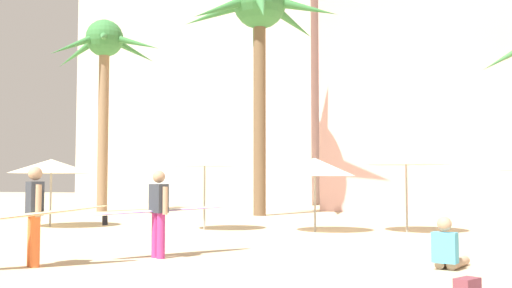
% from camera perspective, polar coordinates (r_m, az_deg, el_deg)
% --- Properties ---
extents(hotel_pink, '(16.43, 11.79, 16.95)m').
position_cam_1_polar(hotel_pink, '(35.04, 21.32, 8.19)').
color(hotel_pink, beige).
rests_on(hotel_pink, ground).
extents(hotel_tower_gray, '(16.10, 11.11, 25.04)m').
position_cam_1_polar(hotel_tower_gray, '(44.16, -3.81, 10.91)').
color(hotel_tower_gray, beige).
rests_on(hotel_tower_gray, ground).
extents(palm_tree_far_left, '(6.94, 6.36, 10.40)m').
position_cam_1_polar(palm_tree_far_left, '(26.11, 0.32, 12.02)').
color(palm_tree_far_left, brown).
rests_on(palm_tree_far_left, ground).
extents(palm_tree_left, '(5.92, 5.55, 9.40)m').
position_cam_1_polar(palm_tree_left, '(30.13, -14.48, 8.14)').
color(palm_tree_left, '#896B4C').
rests_on(palm_tree_left, ground).
extents(cafe_umbrella_0, '(2.14, 2.14, 2.45)m').
position_cam_1_polar(cafe_umbrella_0, '(17.89, -4.99, -1.31)').
color(cafe_umbrella_0, gray).
rests_on(cafe_umbrella_0, ground).
extents(cafe_umbrella_3, '(2.49, 2.49, 2.35)m').
position_cam_1_polar(cafe_umbrella_3, '(17.62, 14.32, -1.30)').
color(cafe_umbrella_3, gray).
rests_on(cafe_umbrella_3, ground).
extents(cafe_umbrella_4, '(2.70, 2.70, 2.18)m').
position_cam_1_polar(cafe_umbrella_4, '(20.22, -19.21, -2.04)').
color(cafe_umbrella_4, gray).
rests_on(cafe_umbrella_4, ground).
extents(cafe_umbrella_5, '(2.34, 2.34, 2.15)m').
position_cam_1_polar(cafe_umbrella_5, '(17.32, 5.70, -2.22)').
color(cafe_umbrella_5, gray).
rests_on(cafe_umbrella_5, ground).
extents(person_far_right, '(2.35, 2.20, 1.73)m').
position_cam_1_polar(person_far_right, '(10.88, -21.06, -6.26)').
color(person_far_right, orange).
rests_on(person_far_right, ground).
extents(person_near_left, '(0.66, 1.01, 0.89)m').
position_cam_1_polar(person_near_left, '(10.61, 18.10, -9.80)').
color(person_near_left, tan).
rests_on(person_near_left, ground).
extents(person_far_left, '(2.23, 2.61, 1.68)m').
position_cam_1_polar(person_far_left, '(11.69, -9.15, -6.34)').
color(person_far_left, '#B7337F').
rests_on(person_far_left, ground).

